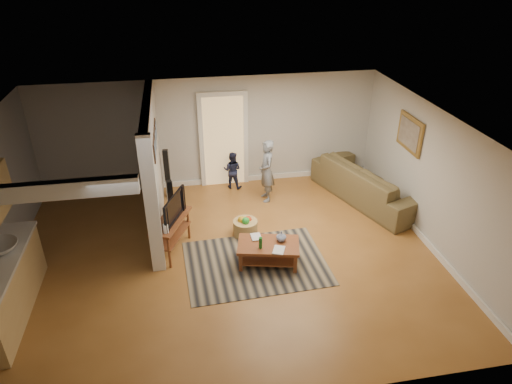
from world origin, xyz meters
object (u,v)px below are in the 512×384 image
Objects in this scene: tv_console at (171,223)px; child at (266,199)px; sofa at (367,199)px; toddler at (233,187)px; speaker_right at (167,174)px; coffee_table at (269,248)px; speaker_left at (171,206)px; toy_basket at (245,227)px.

tv_console is 0.83× the size of child.
sofa is 3.16× the size of toddler.
coffee_table is at bearing -53.28° from speaker_right.
speaker_left is at bearing 113.22° from tv_console.
tv_console is 0.73m from speaker_left.
tv_console is at bearing -102.71° from speaker_left.
speaker_right is 0.81× the size of child.
coffee_table is at bearing 116.96° from toddler.
sofa is at bearing -6.52° from speaker_right.
sofa is at bearing 17.85° from toy_basket.
speaker_right is 1.29× the size of toddler.
coffee_table reaches higher than sofa.
toddler is at bearing -139.72° from child.
speaker_left is 2.29m from child.
toy_basket is at bearing -30.18° from child.
toddler reaches higher than sofa.
toy_basket is (-2.87, -0.92, 0.17)m from sofa.
toy_basket is (1.37, -0.42, -0.37)m from speaker_left.
tv_console is 1.02× the size of speaker_right.
sofa is 2.55× the size of speaker_left.
toddler is (-0.65, 0.70, 0.00)m from child.
speaker_right reaches higher than sofa.
toy_basket is 1.47m from child.
coffee_table is 2.47× the size of toy_basket.
tv_console reaches higher than child.
toddler is (1.39, 2.31, -0.61)m from tv_console.
speaker_left is 2.29× the size of toy_basket.
speaker_right reaches higher than coffee_table.
toddler is (1.45, 0.19, -0.56)m from speaker_right.
toddler reaches higher than toy_basket.
speaker_right is at bearing 79.87° from speaker_left.
tv_console is at bearing -167.14° from toy_basket.
speaker_right is 2.23m from child.
speaker_left is at bearing 70.70° from toddler.
tv_console is 2.12m from speaker_right.
toy_basket is at bearing 111.56° from toddler.
child is at bearing 10.77° from speaker_left.
coffee_table is 1.79m from tv_console.
speaker_right reaches higher than toddler.
toy_basket is at bearing -29.51° from speaker_left.
coffee_table reaches higher than toddler.
tv_console is at bearing 158.58° from coffee_table.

